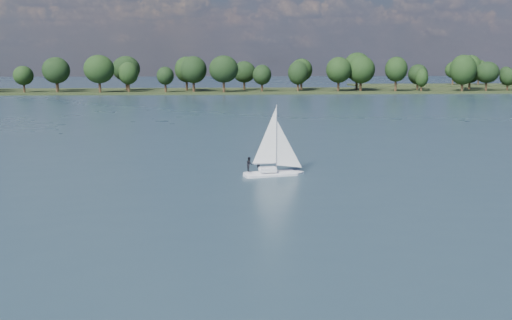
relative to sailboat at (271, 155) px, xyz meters
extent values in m
plane|color=#233342|center=(11.01, 61.47, -2.26)|extent=(700.00, 700.00, 0.00)
cube|color=black|center=(11.01, 173.47, -2.26)|extent=(660.00, 40.00, 1.50)
cube|color=white|center=(0.10, 0.00, -2.26)|extent=(6.38, 3.10, 0.72)
cube|color=white|center=(0.10, 0.00, -1.54)|extent=(2.01, 1.48, 0.45)
cylinder|color=silver|center=(0.10, 0.00, 1.85)|extent=(0.11, 0.11, 7.24)
imported|color=black|center=(-1.29, 0.31, -0.93)|extent=(0.46, 0.62, 1.56)
imported|color=black|center=(-2.34, -0.11, -0.93)|extent=(0.73, 0.86, 1.56)
camera|label=1|loc=(-5.42, -60.74, 10.07)|focal=40.00mm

